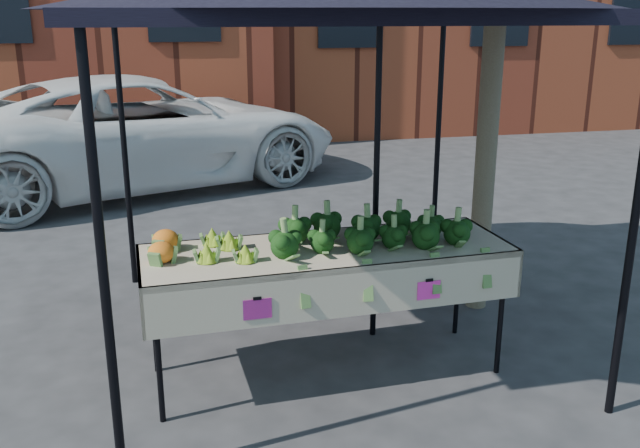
% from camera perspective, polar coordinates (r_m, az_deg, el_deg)
% --- Properties ---
extents(ground, '(90.00, 90.00, 0.00)m').
position_cam_1_polar(ground, '(5.00, 0.29, -11.26)').
color(ground, '#29292B').
extents(table, '(2.43, 0.90, 0.90)m').
position_cam_1_polar(table, '(4.69, 0.56, -7.15)').
color(table, '#B7AC96').
rests_on(table, ground).
extents(canopy, '(3.16, 3.16, 2.74)m').
position_cam_1_polar(canopy, '(4.96, 0.52, 5.39)').
color(canopy, black).
rests_on(canopy, ground).
extents(broccoli_heap, '(1.34, 0.54, 0.22)m').
position_cam_1_polar(broccoli_heap, '(4.58, 3.85, -0.27)').
color(broccoli_heap, black).
rests_on(broccoli_heap, table).
extents(romanesco_cluster, '(0.40, 0.54, 0.17)m').
position_cam_1_polar(romanesco_cluster, '(4.43, -7.93, -1.35)').
color(romanesco_cluster, '#9EBF27').
rests_on(romanesco_cluster, table).
extents(cauliflower_pair, '(0.20, 0.40, 0.15)m').
position_cam_1_polar(cauliflower_pair, '(4.44, -12.72, -1.66)').
color(cauliflower_pair, orange).
rests_on(cauliflower_pair, table).
extents(street_tree, '(2.44, 2.44, 4.81)m').
position_cam_1_polar(street_tree, '(5.57, 14.26, 16.88)').
color(street_tree, '#1E4C14').
rests_on(street_tree, ground).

